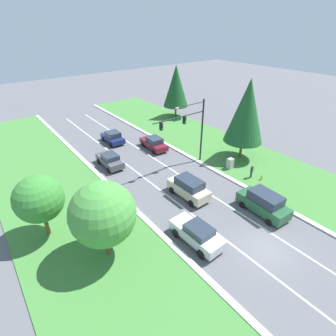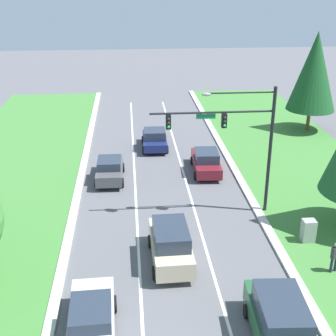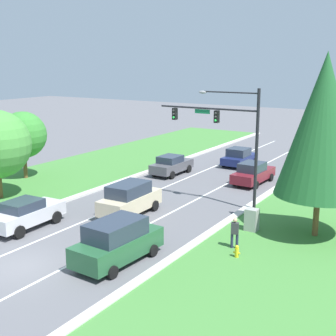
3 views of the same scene
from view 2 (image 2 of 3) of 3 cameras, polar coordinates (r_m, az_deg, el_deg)
traffic_signal_mast at (r=27.16m, az=8.44°, el=4.32°), size 7.15×0.41×7.80m
burgundy_sedan at (r=34.41m, az=4.67°, el=0.82°), size 2.17×4.73×1.71m
navy_sedan at (r=39.03m, az=-1.64°, el=3.56°), size 2.18×4.23×1.67m
silver_sedan at (r=19.83m, az=-9.30°, el=-17.78°), size 2.12×4.69×1.70m
forest_suv at (r=19.72m, az=13.46°, el=-17.77°), size 2.37×4.91×2.11m
champagne_suv at (r=23.84m, az=0.32°, el=-9.21°), size 2.15×4.65×2.05m
graphite_sedan at (r=33.25m, az=-7.11°, el=-0.11°), size 2.03×4.42×1.65m
utility_cabinet at (r=26.73m, az=16.73°, el=-7.39°), size 0.70×0.60×1.34m
pedestrian at (r=24.45m, az=19.67°, el=-10.12°), size 0.43×0.33×1.69m
conifer_near_right_tree at (r=44.28m, az=17.38°, el=11.18°), size 4.36×4.36×9.01m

